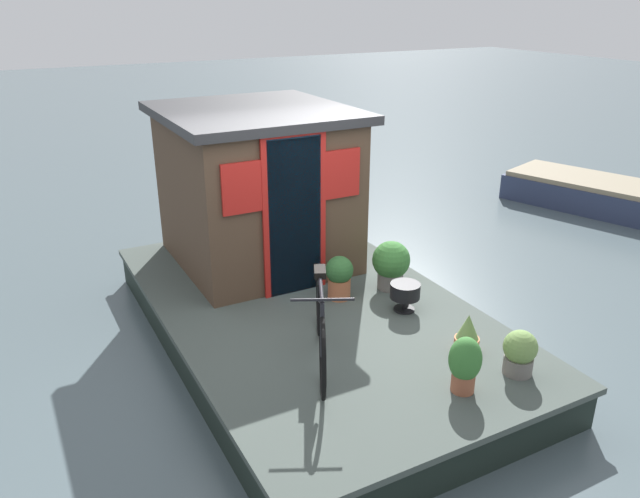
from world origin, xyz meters
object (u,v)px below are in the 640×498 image
object	(u,v)px
potted_plant_rosemary	(465,363)
potted_plant_geranium	(467,335)
dinghy_boat	(608,196)
charcoal_grill	(405,292)
potted_plant_ivy	(520,352)
houseboat_cabin	(257,186)
bicycle	(321,322)
potted_plant_basil	(391,263)
potted_plant_lavender	(339,276)

from	to	relation	value
potted_plant_rosemary	potted_plant_geranium	xyz separation A→B (m)	(0.44, -0.42, -0.08)
dinghy_boat	potted_plant_geranium	bearing A→B (deg)	117.51
potted_plant_geranium	charcoal_grill	world-z (taller)	potted_plant_geranium
potted_plant_ivy	charcoal_grill	xyz separation A→B (m)	(1.40, 0.19, 0.00)
houseboat_cabin	charcoal_grill	distance (m)	2.21
houseboat_cabin	bicycle	bearing A→B (deg)	170.05
charcoal_grill	potted_plant_geranium	bearing A→B (deg)	-178.73
potted_plant_basil	potted_plant_lavender	world-z (taller)	potted_plant_basil
houseboat_cabin	potted_plant_lavender	xyz separation A→B (m)	(-1.37, -0.34, -0.67)
potted_plant_ivy	dinghy_boat	distance (m)	6.46
houseboat_cabin	potted_plant_rosemary	world-z (taller)	houseboat_cabin
bicycle	charcoal_grill	xyz separation A→B (m)	(0.42, -1.20, -0.17)
houseboat_cabin	bicycle	distance (m)	2.45
potted_plant_ivy	dinghy_boat	world-z (taller)	potted_plant_ivy
potted_plant_ivy	charcoal_grill	world-z (taller)	potted_plant_ivy
potted_plant_rosemary	dinghy_boat	xyz separation A→B (m)	(3.38, -6.06, -0.43)
potted_plant_geranium	dinghy_boat	world-z (taller)	potted_plant_geranium
charcoal_grill	dinghy_boat	distance (m)	6.02
bicycle	houseboat_cabin	bearing A→B (deg)	-9.95
potted_plant_ivy	potted_plant_geranium	size ratio (longest dim) A/B	1.05
dinghy_boat	potted_plant_lavender	bearing A→B (deg)	103.29
potted_plant_ivy	potted_plant_basil	bearing A→B (deg)	0.64
bicycle	dinghy_boat	xyz separation A→B (m)	(2.43, -6.86, -0.56)
potted_plant_ivy	houseboat_cabin	bearing A→B (deg)	16.36
bicycle	potted_plant_geranium	xyz separation A→B (m)	(-0.51, -1.22, -0.20)
houseboat_cabin	potted_plant_basil	bearing A→B (deg)	-146.12
bicycle	potted_plant_basil	distance (m)	1.65
houseboat_cabin	potted_plant_rosemary	xyz separation A→B (m)	(-3.31, -0.39, -0.67)
bicycle	potted_plant_rosemary	size ratio (longest dim) A/B	3.10
potted_plant_rosemary	dinghy_boat	distance (m)	6.95
potted_plant_lavender	houseboat_cabin	bearing A→B (deg)	13.89
potted_plant_geranium	potted_plant_basil	bearing A→B (deg)	-5.85
charcoal_grill	bicycle	bearing A→B (deg)	109.28
potted_plant_ivy	potted_plant_rosemary	bearing A→B (deg)	87.93
potted_plant_geranium	dinghy_boat	distance (m)	6.37
bicycle	charcoal_grill	size ratio (longest dim) A/B	4.95
houseboat_cabin	potted_plant_basil	distance (m)	1.83
potted_plant_rosemary	charcoal_grill	xyz separation A→B (m)	(1.38, -0.39, -0.05)
potted_plant_basil	dinghy_boat	bearing A→B (deg)	-74.73
charcoal_grill	potted_plant_basil	bearing A→B (deg)	-18.32
bicycle	potted_plant_ivy	bearing A→B (deg)	-125.13
houseboat_cabin	potted_plant_geranium	size ratio (longest dim) A/B	5.75
bicycle	dinghy_boat	size ratio (longest dim) A/B	0.42
bicycle	potted_plant_basil	bearing A→B (deg)	-55.87
potted_plant_geranium	dinghy_boat	xyz separation A→B (m)	(2.94, -5.64, -0.36)
potted_plant_lavender	dinghy_boat	bearing A→B (deg)	-76.71
potted_plant_rosemary	potted_plant_geranium	distance (m)	0.61
potted_plant_lavender	dinghy_boat	distance (m)	6.30
potted_plant_rosemary	charcoal_grill	size ratio (longest dim) A/B	1.59
potted_plant_geranium	houseboat_cabin	bearing A→B (deg)	15.77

